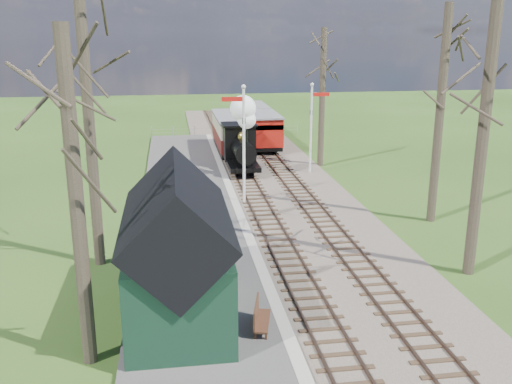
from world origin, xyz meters
TOP-DOWN VIEW (x-y plane):
  - ground at (0.00, 0.00)m, footprint 140.00×140.00m
  - distant_hills at (1.40, 64.38)m, footprint 114.40×48.00m
  - ballast_bed at (1.30, 22.00)m, footprint 8.00×60.00m
  - track_near at (0.00, 22.00)m, footprint 1.60×60.00m
  - track_far at (2.60, 22.00)m, footprint 1.60×60.00m
  - platform at (-3.50, 14.00)m, footprint 5.00×44.00m
  - coping_strip at (-1.20, 14.00)m, footprint 0.40×44.00m
  - station_shed at (-4.30, 4.00)m, footprint 3.25×6.30m
  - semaphore_near at (-0.77, 16.00)m, footprint 1.22×0.24m
  - semaphore_far at (4.37, 22.00)m, footprint 1.22×0.24m
  - bare_trees at (1.33, 10.10)m, footprint 15.51×22.39m
  - fence_line at (0.30, 36.00)m, footprint 12.60×0.08m
  - locomotive at (-0.01, 22.56)m, footprint 1.98×4.62m
  - coach at (0.00, 28.63)m, footprint 2.31×7.92m
  - red_carriage_a at (2.60, 29.75)m, footprint 2.14×5.29m
  - red_carriage_b at (2.60, 35.25)m, footprint 2.14×5.29m
  - sign_board at (-2.76, 5.47)m, footprint 0.35×0.82m
  - bench at (-1.98, 2.74)m, footprint 0.74×1.51m
  - person at (-2.71, 6.07)m, footprint 0.35×0.53m

SIDE VIEW (x-z plane):
  - distant_hills at x=1.40m, z-range -27.22..-5.20m
  - ground at x=0.00m, z-range 0.00..0.00m
  - ballast_bed at x=1.30m, z-range 0.00..0.10m
  - track_near at x=0.00m, z-range 0.02..0.17m
  - track_far at x=2.60m, z-range 0.02..0.17m
  - platform at x=-3.50m, z-range 0.00..0.20m
  - coping_strip at x=-1.20m, z-range 0.00..0.21m
  - fence_line at x=0.30m, z-range 0.05..1.05m
  - bench at x=-1.98m, z-range 0.17..1.00m
  - sign_board at x=-2.76m, z-range 0.20..1.43m
  - person at x=-2.71m, z-range 0.20..1.65m
  - red_carriage_a at x=2.60m, z-range 0.42..2.67m
  - red_carriage_b at x=2.60m, z-range 0.42..2.67m
  - coach at x=0.00m, z-range 0.44..2.87m
  - locomotive at x=-0.01m, z-range -0.21..4.74m
  - station_shed at x=-4.30m, z-range -0.12..4.66m
  - semaphore_far at x=4.37m, z-range 0.49..6.21m
  - semaphore_near at x=-0.77m, z-range 0.51..6.73m
  - bare_trees at x=1.33m, z-range -0.79..11.21m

